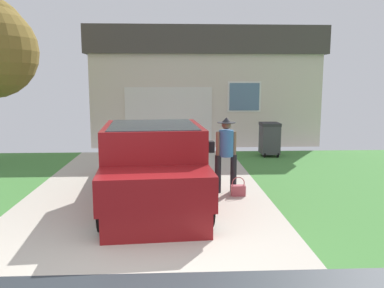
% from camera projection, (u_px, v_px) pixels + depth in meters
% --- Properties ---
extents(pickup_truck, '(2.34, 5.55, 1.61)m').
position_uv_depth(pickup_truck, '(153.00, 166.00, 8.22)').
color(pickup_truck, maroon).
rests_on(pickup_truck, ground).
extents(person_with_hat, '(0.50, 0.40, 1.68)m').
position_uv_depth(person_with_hat, '(226.00, 149.00, 8.83)').
color(person_with_hat, black).
rests_on(person_with_hat, ground).
extents(handbag, '(0.31, 0.16, 0.42)m').
position_uv_depth(handbag, '(238.00, 190.00, 8.66)').
color(handbag, '#B24C56').
rests_on(handbag, ground).
extents(house_with_garage, '(8.91, 6.79, 4.45)m').
position_uv_depth(house_with_garage, '(201.00, 86.00, 17.83)').
color(house_with_garage, beige).
rests_on(house_with_garage, ground).
extents(wheeled_trash_bin, '(0.60, 0.72, 1.11)m').
position_uv_depth(wheeled_trash_bin, '(270.00, 138.00, 13.19)').
color(wheeled_trash_bin, '#424247').
rests_on(wheeled_trash_bin, ground).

